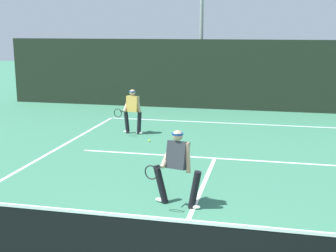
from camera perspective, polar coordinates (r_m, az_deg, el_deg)
The scene contains 9 objects.
court_line_baseline_far at distance 17.67m, azimuth 7.77°, elevation 0.35°, with size 9.62×0.10×0.01m, color white.
court_line_service at distance 12.91m, azimuth 5.89°, elevation -4.03°, with size 7.84×0.10×0.01m, color white.
court_line_centre at distance 9.83m, azimuth 3.59°, elevation -9.29°, with size 0.10×6.40×0.01m, color white.
tennis_net at distance 6.75m, azimuth -0.76°, elevation -15.07°, with size 10.55×0.09×1.12m.
player_near at distance 9.27m, azimuth 1.13°, elevation -4.89°, with size 1.10×0.87×1.60m.
player_far at distance 15.68m, azimuth -4.48°, elevation 2.05°, with size 0.87×0.85×1.55m.
tennis_ball at distance 14.69m, azimuth -2.35°, elevation -1.85°, with size 0.07×0.07×0.07m, color #D1E033.
back_fence_windscreen at distance 20.43m, azimuth 8.63°, elevation 6.32°, with size 21.61×0.12×3.10m, color #202B1E.
light_pole at distance 22.40m, azimuth 4.25°, elevation 13.76°, with size 0.55×0.44×6.79m.
Camera 1 is at (1.39, -5.84, 3.60)m, focal length 48.65 mm.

